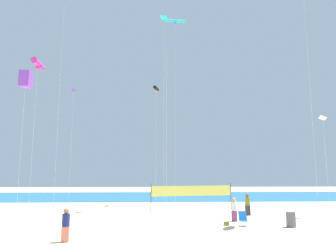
{
  "coord_description": "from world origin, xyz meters",
  "views": [
    {
      "loc": [
        -0.5,
        -17.43,
        3.3
      ],
      "look_at": [
        0.7,
        11.03,
        7.61
      ],
      "focal_mm": 33.53,
      "sensor_mm": 36.0,
      "label": 1
    }
  ],
  "objects_px": {
    "beachgoer_white_shirt": "(234,209)",
    "kite_blue_diamond": "(167,57)",
    "kite_white_diamond": "(323,119)",
    "folding_beach_chair": "(243,218)",
    "volleyball_net": "(192,192)",
    "kite_black_tube": "(156,89)",
    "kite_cyan_diamond": "(164,20)",
    "beachgoer_navy_shirt": "(66,224)",
    "beach_handbag": "(226,224)",
    "kite_magenta_tube": "(38,64)",
    "kite_violet_diamond": "(74,93)",
    "kite_violet_box": "(26,79)",
    "trash_barrel": "(291,220)",
    "beachgoer_olive_shirt": "(248,204)",
    "kite_cyan_tube": "(175,22)"
  },
  "relations": [
    {
      "from": "beachgoer_white_shirt",
      "to": "kite_blue_diamond",
      "type": "bearing_deg",
      "value": -1.18
    },
    {
      "from": "kite_white_diamond",
      "to": "kite_blue_diamond",
      "type": "height_order",
      "value": "kite_blue_diamond"
    },
    {
      "from": "folding_beach_chair",
      "to": "volleyball_net",
      "type": "relative_size",
      "value": 0.12
    },
    {
      "from": "beachgoer_white_shirt",
      "to": "kite_black_tube",
      "type": "relative_size",
      "value": 0.12
    },
    {
      "from": "kite_cyan_diamond",
      "to": "kite_blue_diamond",
      "type": "height_order",
      "value": "kite_cyan_diamond"
    },
    {
      "from": "beachgoer_white_shirt",
      "to": "kite_blue_diamond",
      "type": "xyz_separation_m",
      "value": [
        -4.57,
        3.71,
        12.39
      ]
    },
    {
      "from": "beachgoer_navy_shirt",
      "to": "beach_handbag",
      "type": "xyz_separation_m",
      "value": [
        8.92,
        4.48,
        -0.73
      ]
    },
    {
      "from": "kite_blue_diamond",
      "to": "kite_cyan_diamond",
      "type": "bearing_deg",
      "value": 91.84
    },
    {
      "from": "kite_magenta_tube",
      "to": "kite_violet_diamond",
      "type": "height_order",
      "value": "kite_magenta_tube"
    },
    {
      "from": "kite_violet_box",
      "to": "beachgoer_white_shirt",
      "type": "bearing_deg",
      "value": -6.88
    },
    {
      "from": "beach_handbag",
      "to": "kite_violet_diamond",
      "type": "xyz_separation_m",
      "value": [
        -14.24,
        15.91,
        12.59
      ]
    },
    {
      "from": "beachgoer_white_shirt",
      "to": "kite_black_tube",
      "type": "height_order",
      "value": "kite_black_tube"
    },
    {
      "from": "kite_violet_box",
      "to": "folding_beach_chair",
      "type": "bearing_deg",
      "value": -13.16
    },
    {
      "from": "trash_barrel",
      "to": "kite_violet_diamond",
      "type": "xyz_separation_m",
      "value": [
        -18.13,
        16.68,
        12.25
      ]
    },
    {
      "from": "beachgoer_white_shirt",
      "to": "beachgoer_navy_shirt",
      "type": "xyz_separation_m",
      "value": [
        -9.88,
        -6.17,
        -0.0
      ]
    },
    {
      "from": "folding_beach_chair",
      "to": "beachgoer_olive_shirt",
      "type": "bearing_deg",
      "value": 63.8
    },
    {
      "from": "kite_violet_box",
      "to": "kite_blue_diamond",
      "type": "relative_size",
      "value": 0.78
    },
    {
      "from": "kite_cyan_diamond",
      "to": "trash_barrel",
      "type": "bearing_deg",
      "value": -51.91
    },
    {
      "from": "kite_violet_diamond",
      "to": "volleyball_net",
      "type": "bearing_deg",
      "value": -29.83
    },
    {
      "from": "beachgoer_olive_shirt",
      "to": "kite_violet_diamond",
      "type": "xyz_separation_m",
      "value": [
        -17.06,
        11.16,
        11.8
      ]
    },
    {
      "from": "beach_handbag",
      "to": "kite_cyan_diamond",
      "type": "height_order",
      "value": "kite_cyan_diamond"
    },
    {
      "from": "kite_magenta_tube",
      "to": "kite_cyan_diamond",
      "type": "relative_size",
      "value": 0.74
    },
    {
      "from": "beachgoer_navy_shirt",
      "to": "kite_white_diamond",
      "type": "height_order",
      "value": "kite_white_diamond"
    },
    {
      "from": "beachgoer_navy_shirt",
      "to": "kite_black_tube",
      "type": "distance_m",
      "value": 22.06
    },
    {
      "from": "beachgoer_navy_shirt",
      "to": "kite_cyan_tube",
      "type": "bearing_deg",
      "value": -92.35
    },
    {
      "from": "beachgoer_olive_shirt",
      "to": "beachgoer_white_shirt",
      "type": "relative_size",
      "value": 1.06
    },
    {
      "from": "folding_beach_chair",
      "to": "beachgoer_navy_shirt",
      "type": "bearing_deg",
      "value": -162.95
    },
    {
      "from": "kite_black_tube",
      "to": "beach_handbag",
      "type": "bearing_deg",
      "value": -71.79
    },
    {
      "from": "kite_cyan_tube",
      "to": "kite_violet_box",
      "type": "bearing_deg",
      "value": -136.98
    },
    {
      "from": "beachgoer_white_shirt",
      "to": "kite_violet_box",
      "type": "height_order",
      "value": "kite_violet_box"
    },
    {
      "from": "kite_violet_box",
      "to": "kite_blue_diamond",
      "type": "distance_m",
      "value": 11.56
    },
    {
      "from": "kite_white_diamond",
      "to": "folding_beach_chair",
      "type": "bearing_deg",
      "value": -153.09
    },
    {
      "from": "kite_violet_box",
      "to": "kite_cyan_tube",
      "type": "relative_size",
      "value": 0.51
    },
    {
      "from": "beachgoer_white_shirt",
      "to": "kite_violet_diamond",
      "type": "bearing_deg",
      "value": -5.25
    },
    {
      "from": "trash_barrel",
      "to": "kite_cyan_tube",
      "type": "bearing_deg",
      "value": 111.0
    },
    {
      "from": "volleyball_net",
      "to": "beachgoer_white_shirt",
      "type": "bearing_deg",
      "value": -72.42
    },
    {
      "from": "beachgoer_olive_shirt",
      "to": "kite_white_diamond",
      "type": "distance_m",
      "value": 9.21
    },
    {
      "from": "trash_barrel",
      "to": "kite_magenta_tube",
      "type": "xyz_separation_m",
      "value": [
        -19.82,
        9.73,
        13.24
      ]
    },
    {
      "from": "beach_handbag",
      "to": "kite_blue_diamond",
      "type": "distance_m",
      "value": 14.64
    },
    {
      "from": "kite_cyan_diamond",
      "to": "kite_blue_diamond",
      "type": "bearing_deg",
      "value": -88.16
    },
    {
      "from": "kite_cyan_tube",
      "to": "beachgoer_white_shirt",
      "type": "bearing_deg",
      "value": -76.69
    },
    {
      "from": "beachgoer_olive_shirt",
      "to": "beachgoer_white_shirt",
      "type": "bearing_deg",
      "value": 24.6
    },
    {
      "from": "volleyball_net",
      "to": "kite_blue_diamond",
      "type": "bearing_deg",
      "value": -128.77
    },
    {
      "from": "kite_violet_box",
      "to": "beachgoer_olive_shirt",
      "type": "bearing_deg",
      "value": 3.84
    },
    {
      "from": "kite_cyan_diamond",
      "to": "beach_handbag",
      "type": "bearing_deg",
      "value": -67.4
    },
    {
      "from": "beach_handbag",
      "to": "kite_magenta_tube",
      "type": "relative_size",
      "value": 0.02
    },
    {
      "from": "beachgoer_olive_shirt",
      "to": "kite_cyan_tube",
      "type": "xyz_separation_m",
      "value": [
        -5.06,
        10.46,
        20.66
      ]
    },
    {
      "from": "trash_barrel",
      "to": "kite_cyan_tube",
      "type": "height_order",
      "value": "kite_cyan_tube"
    },
    {
      "from": "kite_magenta_tube",
      "to": "kite_white_diamond",
      "type": "xyz_separation_m",
      "value": [
        24.95,
        -5.05,
        -6.04
      ]
    },
    {
      "from": "folding_beach_chair",
      "to": "kite_cyan_diamond",
      "type": "height_order",
      "value": "kite_cyan_diamond"
    }
  ]
}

